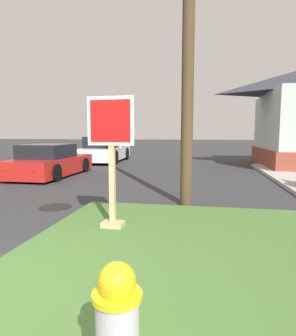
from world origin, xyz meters
TOP-DOWN VIEW (x-y plane):
  - grass_corner_patch at (1.92, 1.35)m, footprint 4.90×5.67m
  - stop_sign at (0.51, 2.46)m, footprint 0.80×0.29m
  - manhole_cover at (-1.25, 3.80)m, footprint 0.70×0.70m
  - parked_sedan_red at (-3.89, 8.39)m, footprint 1.98×4.25m
  - pickup_truck_white at (-3.72, 14.47)m, footprint 2.39×5.16m

SIDE VIEW (x-z plane):
  - manhole_cover at x=-1.25m, z-range 0.00..0.02m
  - grass_corner_patch at x=1.92m, z-range 0.00..0.08m
  - parked_sedan_red at x=-3.89m, z-range -0.08..1.17m
  - pickup_truck_white at x=-3.72m, z-range -0.12..1.36m
  - stop_sign at x=0.51m, z-range 0.08..2.26m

